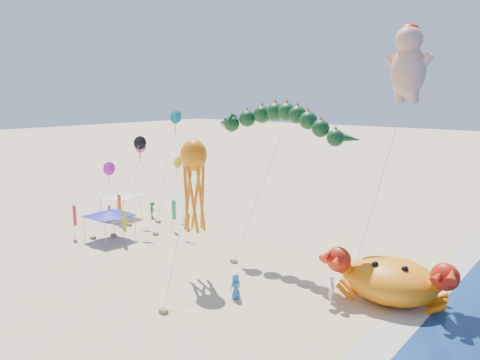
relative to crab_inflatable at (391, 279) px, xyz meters
The scene contains 11 objects.
ground 10.66m from the crab_inflatable, 169.11° to the right, with size 320.00×320.00×0.00m, color #D1B784.
foam_strip 3.00m from the crab_inflatable, 50.48° to the right, with size 320.00×320.00×0.00m, color silver.
crab_inflatable is the anchor object (origin of this frame).
dragon_kite 13.65m from the crab_inflatable, 169.31° to the left, with size 12.11×4.07×12.01m.
cherub_kite 14.55m from the crab_inflatable, 107.17° to the left, with size 3.77×3.19×17.73m.
octopus_kite 14.82m from the crab_inflatable, 161.00° to the right, with size 4.19×6.85×9.99m.
canopy_blue 25.18m from the crab_inflatable, behind, with size 3.81×3.81×2.71m.
canopy_white 30.65m from the crab_inflatable, behind, with size 3.58×3.58×2.71m.
feather_flags 25.45m from the crab_inflatable, behind, with size 6.74×7.35×3.20m.
beachgoers 20.74m from the crab_inflatable, behind, with size 28.57×11.12×1.87m.
small_kites 26.61m from the crab_inflatable, behind, with size 5.64×11.14×11.58m.
Camera 1 is at (20.62, -25.81, 13.07)m, focal length 35.00 mm.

